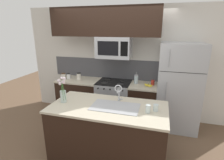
{
  "coord_description": "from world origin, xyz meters",
  "views": [
    {
      "loc": [
        0.99,
        -2.8,
        2.11
      ],
      "look_at": [
        0.13,
        0.27,
        1.16
      ],
      "focal_mm": 28.0,
      "sensor_mm": 36.0,
      "label": 1
    }
  ],
  "objects": [
    {
      "name": "upper_cabinet_band",
      "position": [
        -0.2,
        0.85,
        2.23
      ],
      "size": [
        2.35,
        0.34,
        0.6
      ],
      "primitive_type": "cube",
      "color": "black"
    },
    {
      "name": "storage_jar_medium",
      "position": [
        -1.16,
        0.91,
        0.97
      ],
      "size": [
        0.09,
        0.09,
        0.13
      ],
      "color": "silver",
      "rests_on": "back_counter_left"
    },
    {
      "name": "kitchen_sink",
      "position": [
        0.36,
        -0.35,
        0.84
      ],
      "size": [
        0.76,
        0.44,
        0.16
      ],
      "color": "#ADAFB5",
      "rests_on": "island_counter"
    },
    {
      "name": "microwave",
      "position": [
        0.0,
        0.88,
        1.71
      ],
      "size": [
        0.74,
        0.4,
        0.46
      ],
      "color": "#A8AAAF"
    },
    {
      "name": "coffee_tin",
      "position": [
        0.87,
        0.95,
        0.97
      ],
      "size": [
        0.08,
        0.08,
        0.11
      ],
      "primitive_type": "cylinder",
      "color": "#B22D23",
      "rests_on": "back_counter_right"
    },
    {
      "name": "island_counter",
      "position": [
        0.24,
        -0.35,
        0.46
      ],
      "size": [
        1.87,
        0.93,
        0.91
      ],
      "color": "black",
      "rests_on": "ground"
    },
    {
      "name": "banana_bunch",
      "position": [
        0.78,
        0.84,
        0.93
      ],
      "size": [
        0.19,
        0.12,
        0.08
      ],
      "color": "yellow",
      "rests_on": "back_counter_right"
    },
    {
      "name": "ground_plane",
      "position": [
        0.0,
        0.0,
        0.0
      ],
      "size": [
        10.0,
        10.0,
        0.0
      ],
      "primitive_type": "plane",
      "color": "brown"
    },
    {
      "name": "french_press",
      "position": [
        0.5,
        0.96,
        1.01
      ],
      "size": [
        0.09,
        0.09,
        0.27
      ],
      "color": "silver",
      "rests_on": "back_counter_right"
    },
    {
      "name": "back_counter_right",
      "position": [
        0.68,
        0.9,
        0.46
      ],
      "size": [
        0.62,
        0.65,
        0.91
      ],
      "color": "black",
      "rests_on": "ground"
    },
    {
      "name": "sink_faucet",
      "position": [
        0.36,
        -0.13,
        1.11
      ],
      "size": [
        0.14,
        0.14,
        0.31
      ],
      "color": "#B7BABF",
      "rests_on": "island_counter"
    },
    {
      "name": "storage_jar_tall",
      "position": [
        -1.27,
        0.86,
        0.98
      ],
      "size": [
        0.1,
        0.1,
        0.14
      ],
      "color": "silver",
      "rests_on": "back_counter_left"
    },
    {
      "name": "back_counter_left",
      "position": [
        -0.88,
        0.9,
        0.46
      ],
      "size": [
        1.02,
        0.65,
        0.91
      ],
      "color": "black",
      "rests_on": "ground"
    },
    {
      "name": "storage_jar_short",
      "position": [
        -0.89,
        0.91,
        0.99
      ],
      "size": [
        0.1,
        0.1,
        0.16
      ],
      "color": "silver",
      "rests_on": "back_counter_left"
    },
    {
      "name": "splash_band",
      "position": [
        0.0,
        1.22,
        1.15
      ],
      "size": [
        3.34,
        0.01,
        0.48
      ],
      "primitive_type": "cube",
      "color": "#4C4C51",
      "rests_on": "rear_partition"
    },
    {
      "name": "spare_glass",
      "position": [
        0.98,
        -0.32,
        0.96
      ],
      "size": [
        0.07,
        0.07,
        0.11
      ],
      "color": "silver",
      "rests_on": "island_counter"
    },
    {
      "name": "rear_partition",
      "position": [
        0.3,
        1.28,
        1.3
      ],
      "size": [
        5.2,
        0.1,
        2.6
      ],
      "primitive_type": "cube",
      "color": "silver",
      "rests_on": "ground"
    },
    {
      "name": "flower_vase",
      "position": [
        -0.53,
        -0.4,
        1.07
      ],
      "size": [
        0.19,
        0.17,
        0.47
      ],
      "color": "silver",
      "rests_on": "island_counter"
    },
    {
      "name": "stove_range",
      "position": [
        0.0,
        0.9,
        0.46
      ],
      "size": [
        0.76,
        0.64,
        0.93
      ],
      "color": "#A8AAAF",
      "rests_on": "ground"
    },
    {
      "name": "refrigerator",
      "position": [
        1.4,
        0.92,
        0.92
      ],
      "size": [
        0.85,
        0.74,
        1.84
      ],
      "color": "#A8AAAF",
      "rests_on": "ground"
    },
    {
      "name": "drinking_glass",
      "position": [
        0.87,
        -0.41,
        0.97
      ],
      "size": [
        0.07,
        0.07,
        0.12
      ],
      "color": "silver",
      "rests_on": "island_counter"
    }
  ]
}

